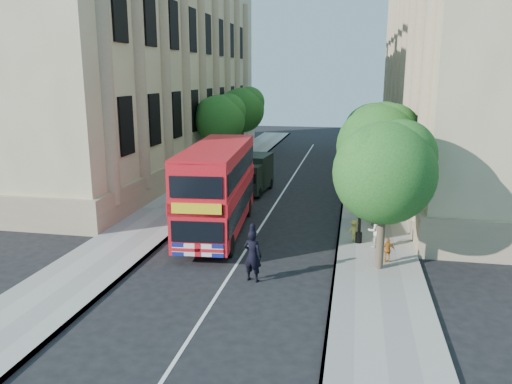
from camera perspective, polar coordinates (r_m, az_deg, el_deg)
The scene contains 17 objects.
ground at distance 18.84m, azimuth -4.03°, elevation -11.02°, with size 120.00×120.00×0.00m, color black.
pavement_right at distance 27.66m, azimuth 13.18°, elevation -3.22°, with size 3.50×80.00×0.12m, color gray.
pavement_left at distance 29.52m, azimuth -9.72°, elevation -2.01°, with size 3.50×80.00×0.12m, color gray.
building_right at distance 41.59m, azimuth 24.79°, elevation 13.82°, with size 12.00×38.00×18.00m, color tan.
building_left at distance 44.55m, azimuth -13.59°, elevation 14.53°, with size 12.00×38.00×18.00m, color tan.
tree_right_near at distance 19.92m, azimuth 14.62°, elevation 2.74°, with size 4.00×4.00×6.08m.
tree_right_mid at distance 25.82m, azimuth 13.96°, elevation 5.55°, with size 4.20×4.20×6.37m.
tree_right_far at distance 31.79m, azimuth 13.50°, elevation 6.71°, with size 4.00×4.00×6.15m.
tree_left_far at distance 40.14m, azimuth -4.09°, elevation 8.52°, with size 4.00×4.00×6.30m.
tree_left_back at distance 47.86m, azimuth -1.53°, elevation 9.62°, with size 4.20×4.20×6.65m.
lamp_post at distance 23.15m, azimuth 11.91°, elevation -0.08°, with size 0.32×0.32×5.16m.
double_decker_bus at distance 24.62m, azimuth -4.40°, elevation 0.66°, with size 3.27×9.51×4.31m.
box_van at distance 33.28m, azimuth -0.33°, elevation 1.96°, with size 2.11×4.46×2.48m.
police_constable at distance 19.13m, azimuth -0.39°, elevation -7.29°, with size 0.74×0.49×2.04m, color black.
woman_pedestrian at distance 23.21m, azimuth 13.53°, elevation -4.33°, with size 0.73×0.57×1.50m, color silver.
child_a at distance 21.53m, azimuth 14.81°, elevation -6.44°, with size 0.61×0.25×1.04m, color #C47022.
child_b at distance 23.78m, azimuth 11.14°, elevation -4.36°, with size 0.67×0.39×1.04m, color #E0CF4C.
Camera 1 is at (4.63, -16.54, 7.74)m, focal length 35.00 mm.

